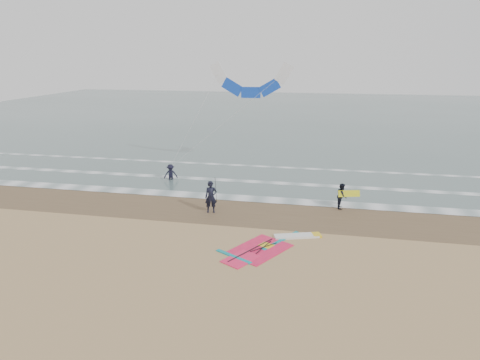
% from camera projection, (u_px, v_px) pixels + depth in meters
% --- Properties ---
extents(ground, '(120.00, 120.00, 0.00)m').
position_uv_depth(ground, '(253.00, 258.00, 19.50)').
color(ground, tan).
rests_on(ground, ground).
extents(sea_water, '(120.00, 80.00, 0.02)m').
position_uv_depth(sea_water, '(306.00, 116.00, 64.64)').
color(sea_water, '#47605E').
rests_on(sea_water, ground).
extents(wet_sand_band, '(120.00, 5.00, 0.01)m').
position_uv_depth(wet_sand_band, '(270.00, 213.00, 25.14)').
color(wet_sand_band, brown).
rests_on(wet_sand_band, ground).
extents(foam_waterline, '(120.00, 9.15, 0.02)m').
position_uv_depth(foam_waterline, '(278.00, 190.00, 29.31)').
color(foam_waterline, white).
rests_on(foam_waterline, ground).
extents(windsurf_rig, '(4.90, 4.64, 0.12)m').
position_uv_depth(windsurf_rig, '(271.00, 246.00, 20.72)').
color(windsurf_rig, white).
rests_on(windsurf_rig, ground).
extents(person_standing, '(0.79, 0.63, 1.91)m').
position_uv_depth(person_standing, '(211.00, 197.00, 24.92)').
color(person_standing, black).
rests_on(person_standing, ground).
extents(person_walking, '(0.64, 0.79, 1.55)m').
position_uv_depth(person_walking, '(342.00, 196.00, 25.67)').
color(person_walking, black).
rests_on(person_walking, ground).
extents(person_wading, '(1.14, 0.88, 1.56)m').
position_uv_depth(person_wading, '(171.00, 170.00, 31.38)').
color(person_wading, black).
rests_on(person_wading, ground).
extents(held_pole, '(0.17, 0.86, 1.82)m').
position_uv_depth(held_pole, '(216.00, 190.00, 24.74)').
color(held_pole, black).
rests_on(held_pole, ground).
extents(carried_kiteboard, '(1.30, 0.51, 0.39)m').
position_uv_depth(carried_kiteboard, '(349.00, 194.00, 25.44)').
color(carried_kiteboard, yellow).
rests_on(carried_kiteboard, ground).
extents(surf_kite, '(8.48, 4.46, 7.45)m').
position_uv_depth(surf_kite, '(251.00, 83.00, 32.81)').
color(surf_kite, white).
rests_on(surf_kite, ground).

